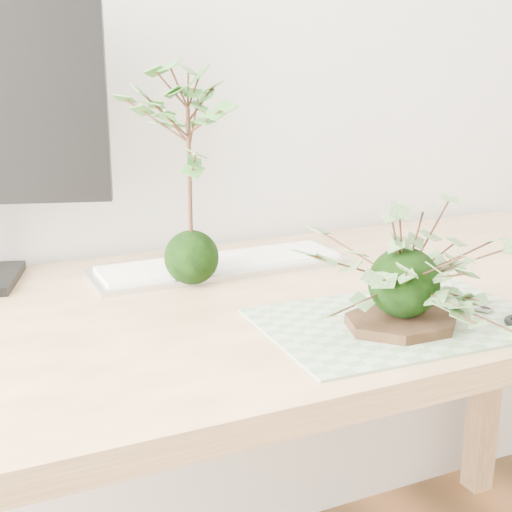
% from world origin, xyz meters
% --- Properties ---
extents(desk, '(1.60, 0.70, 0.74)m').
position_xyz_m(desk, '(0.09, 1.23, 0.65)').
color(desk, '#DFB37D').
rests_on(desk, ground_plane).
extents(cutting_mat, '(0.41, 0.28, 0.00)m').
position_xyz_m(cutting_mat, '(0.19, 1.05, 0.74)').
color(cutting_mat, '#6A8B62').
rests_on(cutting_mat, desk).
extents(stone_dish, '(0.18, 0.18, 0.01)m').
position_xyz_m(stone_dish, '(0.18, 1.03, 0.75)').
color(stone_dish, black).
rests_on(stone_dish, cutting_mat).
extents(ivy_kokedama, '(0.33, 0.33, 0.20)m').
position_xyz_m(ivy_kokedama, '(0.18, 1.03, 0.86)').
color(ivy_kokedama, black).
rests_on(ivy_kokedama, stone_dish).
extents(maple_kokedama, '(0.27, 0.27, 0.39)m').
position_xyz_m(maple_kokedama, '(-0.02, 1.35, 1.01)').
color(maple_kokedama, black).
rests_on(maple_kokedama, desk).
extents(keyboard, '(0.47, 0.14, 0.02)m').
position_xyz_m(keyboard, '(0.05, 1.41, 0.75)').
color(keyboard, '#BCBCBC').
rests_on(keyboard, desk).
extents(scissors, '(0.10, 0.20, 0.01)m').
position_xyz_m(scissors, '(0.33, 0.99, 0.75)').
color(scissors, '#9A9A9B').
rests_on(scissors, cutting_mat).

